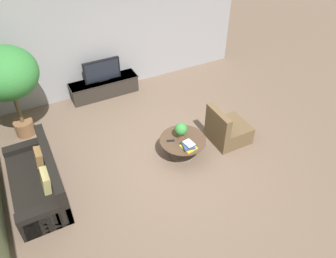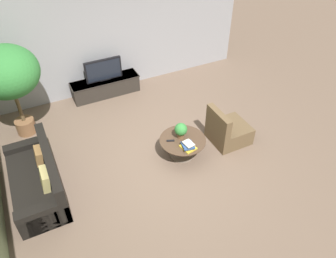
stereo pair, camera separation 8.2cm
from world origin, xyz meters
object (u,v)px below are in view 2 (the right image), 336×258
(television, at_px, (103,70))
(potted_palm_tall, at_px, (7,74))
(media_console, at_px, (106,87))
(armchair_wicker, at_px, (227,131))
(couch_by_wall, at_px, (38,180))
(potted_plant_tabletop, at_px, (181,130))
(coffee_table, at_px, (183,144))

(television, bearing_deg, potted_palm_tall, -161.99)
(media_console, xyz_separation_m, armchair_wicker, (1.82, -2.99, 0.03))
(armchair_wicker, height_order, potted_palm_tall, potted_palm_tall)
(media_console, xyz_separation_m, television, (0.00, -0.00, 0.50))
(couch_by_wall, relative_size, potted_palm_tall, 0.92)
(armchair_wicker, distance_m, potted_palm_tall, 4.74)
(couch_by_wall, xyz_separation_m, potted_plant_tabletop, (2.87, -0.24, 0.34))
(coffee_table, distance_m, potted_palm_tall, 3.84)
(couch_by_wall, xyz_separation_m, armchair_wicker, (3.97, -0.36, -0.01))
(media_console, bearing_deg, potted_palm_tall, -161.95)
(coffee_table, bearing_deg, television, 103.61)
(media_console, relative_size, couch_by_wall, 0.92)
(couch_by_wall, distance_m, potted_palm_tall, 2.30)
(couch_by_wall, bearing_deg, media_console, 140.65)
(potted_palm_tall, distance_m, potted_plant_tabletop, 3.70)
(coffee_table, bearing_deg, armchair_wicker, -1.63)
(couch_by_wall, relative_size, potted_plant_tabletop, 5.68)
(armchair_wicker, distance_m, potted_plant_tabletop, 1.17)
(media_console, height_order, television, television)
(potted_palm_tall, height_order, potted_plant_tabletop, potted_palm_tall)
(coffee_table, relative_size, couch_by_wall, 0.50)
(media_console, xyz_separation_m, couch_by_wall, (-2.16, -2.63, 0.05))
(media_console, relative_size, potted_palm_tall, 0.84)
(coffee_table, relative_size, potted_palm_tall, 0.45)
(television, distance_m, potted_palm_tall, 2.39)
(media_console, bearing_deg, couch_by_wall, -129.35)
(television, relative_size, couch_by_wall, 0.49)
(media_console, height_order, armchair_wicker, armchair_wicker)
(television, distance_m, coffee_table, 3.07)
(television, bearing_deg, coffee_table, -76.39)
(armchair_wicker, bearing_deg, media_console, 31.34)
(television, xyz_separation_m, coffee_table, (0.72, -2.95, -0.43))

